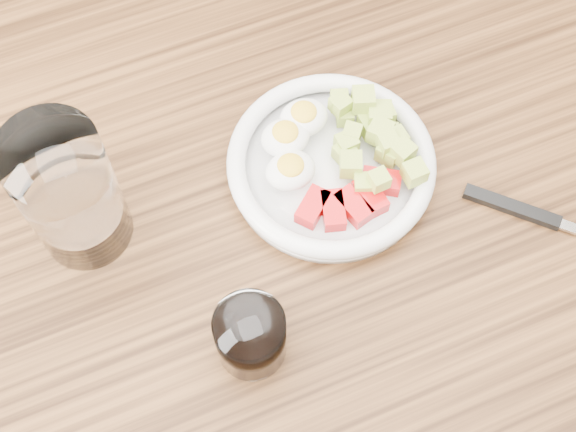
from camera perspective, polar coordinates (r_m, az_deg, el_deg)
The scene contains 6 objects.
ground at distance 1.49m, azimuth 0.52°, elevation -13.51°, with size 4.00×4.00×0.00m, color brown.
dining_table at distance 0.84m, azimuth 0.89°, elevation -4.13°, with size 1.50×0.90×0.77m.
bowl at distance 0.77m, azimuth 3.10°, elevation 3.93°, with size 0.20×0.20×0.05m.
fork at distance 0.79m, azimuth 17.42°, elevation -0.03°, with size 0.15×0.15×0.01m.
water_glass at distance 0.71m, azimuth -15.31°, elevation 1.59°, with size 0.08×0.08×0.15m, color white.
coffee_glass at distance 0.68m, azimuth -2.68°, elevation -8.54°, with size 0.06×0.06×0.07m.
Camera 1 is at (-0.13, -0.28, 1.46)m, focal length 50.00 mm.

